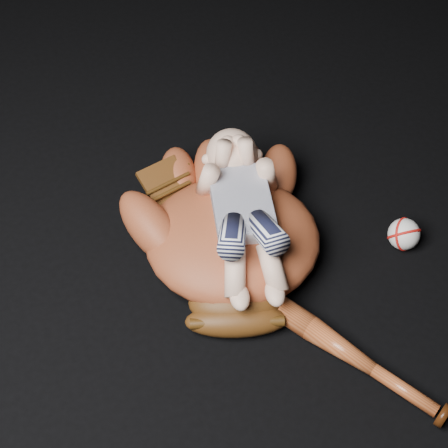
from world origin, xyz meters
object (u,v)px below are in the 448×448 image
Objects in this scene: baseball_glove at (233,233)px; newborn_baby at (245,213)px; baseball at (404,234)px; baseball_bat at (323,336)px.

newborn_baby reaches higher than baseball_glove.
baseball_glove is 1.23× the size of newborn_baby.
baseball is (0.34, -0.09, -0.04)m from baseball_glove.
baseball_glove is 7.46× the size of baseball.
baseball_bat is 0.29m from baseball.
baseball reaches higher than baseball_bat.
baseball_bat is at bearing -148.95° from baseball.
baseball is at bearing -2.34° from newborn_baby.
newborn_baby is 0.78× the size of baseball_bat.
newborn_baby is 0.34m from baseball.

